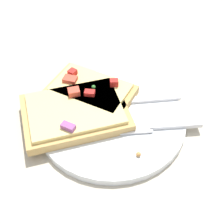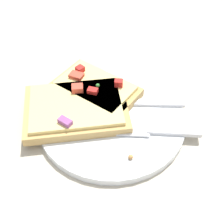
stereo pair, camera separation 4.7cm
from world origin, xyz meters
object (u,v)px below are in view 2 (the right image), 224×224
Objects in this scene: knife at (141,131)px; pizza_slice_main at (76,108)px; pizza_slice_corner at (95,89)px; plate at (112,119)px; fork at (113,102)px.

knife is 0.10m from pizza_slice_main.
pizza_slice_main is 1.24× the size of pizza_slice_corner.
plate is 1.13× the size of fork.
plate is 1.48× the size of pizza_slice_corner.
pizza_slice_main is (-0.01, -0.10, 0.01)m from knife.
knife reaches higher than fork.
fork is 0.06m from pizza_slice_main.
pizza_slice_corner is (-0.05, 0.01, 0.00)m from pizza_slice_main.
pizza_slice_main is at bearing -80.86° from plate.
knife is 0.11m from pizza_slice_corner.
fork is at bearing -51.96° from knife.
pizza_slice_main reaches higher than knife.
fork is 0.07m from knife.
plate is 1.10× the size of knife.
fork is 1.06× the size of pizza_slice_main.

